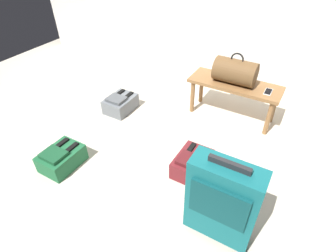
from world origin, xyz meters
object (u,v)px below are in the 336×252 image
at_px(duffel_bag_brown, 235,71).
at_px(backpack_maroon, 192,163).
at_px(cell_phone, 268,92).
at_px(backpack_green, 61,158).
at_px(backpack_grey, 120,103).
at_px(bench, 234,89).
at_px(suitcase_upright_teal, 222,201).

relative_size(duffel_bag_brown, backpack_maroon, 1.16).
distance_m(cell_phone, backpack_green, 2.15).
distance_m(backpack_grey, backpack_green, 1.02).
bearing_deg(backpack_green, bench, 54.55).
relative_size(backpack_maroon, backpack_green, 1.00).
xyz_separation_m(suitcase_upright_teal, backpack_maroon, (-0.43, 0.48, -0.29)).
bearing_deg(backpack_grey, backpack_maroon, -22.06).
bearing_deg(suitcase_upright_teal, backpack_grey, 149.32).
xyz_separation_m(cell_phone, suitcase_upright_teal, (0.06, -1.47, -0.06)).
relative_size(bench, backpack_green, 2.63).
distance_m(cell_phone, backpack_grey, 1.68).
bearing_deg(duffel_bag_brown, backpack_maroon, -89.52).
height_order(cell_phone, backpack_grey, cell_phone).
bearing_deg(backpack_grey, cell_phone, 18.28).
bearing_deg(backpack_green, duffel_bag_brown, 55.10).
bearing_deg(backpack_green, backpack_maroon, 26.15).
xyz_separation_m(duffel_bag_brown, suitcase_upright_teal, (0.43, -1.49, -0.19)).
bearing_deg(backpack_maroon, bench, 89.22).
bearing_deg(cell_phone, backpack_green, -133.69).
bearing_deg(backpack_maroon, backpack_grey, 157.94).
relative_size(suitcase_upright_teal, backpack_maroon, 1.95).
distance_m(duffel_bag_brown, suitcase_upright_teal, 1.57).
bearing_deg(bench, suitcase_upright_teal, -74.58).
bearing_deg(backpack_grey, duffel_bag_brown, 24.49).
distance_m(suitcase_upright_teal, backpack_maroon, 0.70).
distance_m(bench, backpack_green, 1.93).
relative_size(duffel_bag_brown, suitcase_upright_teal, 0.59).
relative_size(cell_phone, backpack_green, 0.38).
bearing_deg(suitcase_upright_teal, bench, 105.42).
distance_m(duffel_bag_brown, backpack_green, 1.95).
xyz_separation_m(suitcase_upright_teal, backpack_grey, (-1.61, 0.96, -0.29)).
distance_m(suitcase_upright_teal, backpack_green, 1.55).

